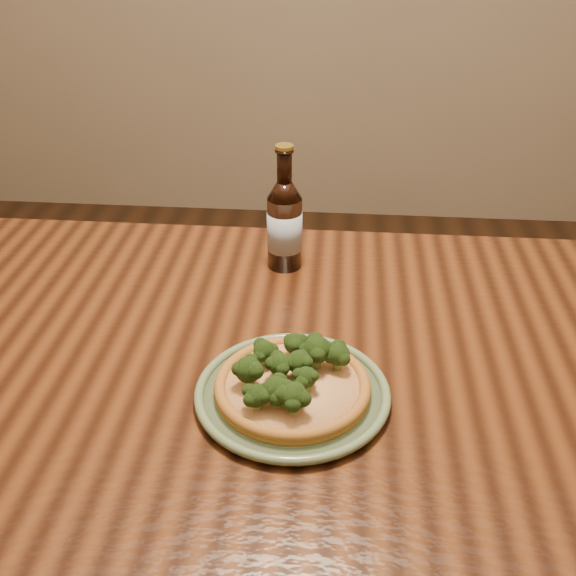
# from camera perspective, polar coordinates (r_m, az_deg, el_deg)

# --- Properties ---
(table) EXTENTS (1.60, 0.90, 0.75)m
(table) POSITION_cam_1_polar(r_m,az_deg,el_deg) (1.16, 2.71, -9.23)
(table) COLOR #4D2610
(table) RESTS_ON ground
(plate) EXTENTS (0.29, 0.29, 0.02)m
(plate) POSITION_cam_1_polar(r_m,az_deg,el_deg) (1.01, 0.38, -8.89)
(plate) COLOR #647953
(plate) RESTS_ON table
(pizza) EXTENTS (0.23, 0.23, 0.07)m
(pizza) POSITION_cam_1_polar(r_m,az_deg,el_deg) (1.00, 0.33, -7.99)
(pizza) COLOR #A76925
(pizza) RESTS_ON plate
(beer_bottle) EXTENTS (0.07, 0.07, 0.25)m
(beer_bottle) POSITION_cam_1_polar(r_m,az_deg,el_deg) (1.31, -0.29, 5.48)
(beer_bottle) COLOR black
(beer_bottle) RESTS_ON table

